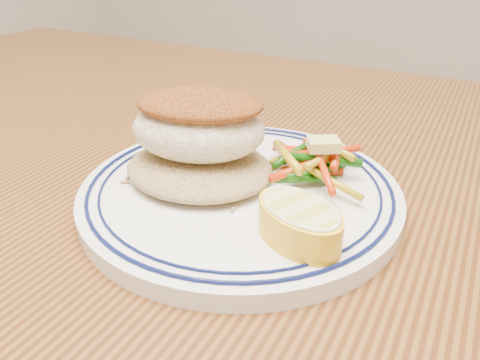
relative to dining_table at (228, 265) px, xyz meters
The scene contains 7 objects.
dining_table is the anchor object (origin of this frame).
plate 0.11m from the dining_table, 42.05° to the right, with size 0.26×0.26×0.02m.
rice_pilaf 0.13m from the dining_table, 108.23° to the right, with size 0.13×0.11×0.02m, color olive.
fish_fillet 0.16m from the dining_table, 119.21° to the right, with size 0.13×0.11×0.06m.
vegetable_pile 0.15m from the dining_table, 18.27° to the left, with size 0.10×0.11×0.03m.
butter_pat 0.17m from the dining_table, 12.69° to the left, with size 0.03×0.02×0.01m, color #DBCE6B.
lemon_wedge 0.18m from the dining_table, 36.66° to the right, with size 0.09×0.09×0.03m.
Camera 1 is at (0.19, -0.32, 0.95)m, focal length 35.00 mm.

